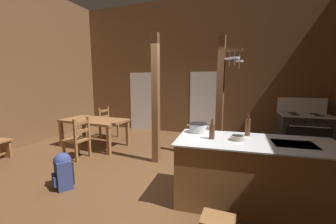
% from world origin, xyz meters
% --- Properties ---
extents(ground_plane, '(8.68, 7.70, 0.10)m').
position_xyz_m(ground_plane, '(0.00, 0.00, -0.05)').
color(ground_plane, brown).
extents(wall_back, '(8.68, 0.14, 4.37)m').
position_xyz_m(wall_back, '(0.00, 3.52, 2.19)').
color(wall_back, brown).
rests_on(wall_back, ground_plane).
extents(glazed_door_back_left, '(1.00, 0.01, 2.05)m').
position_xyz_m(glazed_door_back_left, '(-1.77, 3.45, 1.02)').
color(glazed_door_back_left, white).
rests_on(glazed_door_back_left, ground_plane).
extents(glazed_panel_back_right, '(0.84, 0.01, 2.05)m').
position_xyz_m(glazed_panel_back_right, '(0.39, 3.45, 1.02)').
color(glazed_panel_back_right, white).
rests_on(glazed_panel_back_right, ground_plane).
extents(kitchen_island, '(2.22, 1.10, 0.93)m').
position_xyz_m(kitchen_island, '(1.78, -0.26, 0.46)').
color(kitchen_island, brown).
rests_on(kitchen_island, ground_plane).
extents(stove_range, '(1.16, 0.84, 1.32)m').
position_xyz_m(stove_range, '(3.09, 2.67, 0.48)').
color(stove_range, '#282828').
rests_on(stove_range, ground_plane).
extents(support_post_with_pot_rack, '(0.54, 0.25, 2.72)m').
position_xyz_m(support_post_with_pot_rack, '(1.15, 1.45, 1.47)').
color(support_post_with_pot_rack, brown).
rests_on(support_post_with_pot_rack, ground_plane).
extents(support_post_center, '(0.14, 0.14, 2.72)m').
position_xyz_m(support_post_center, '(-0.13, 0.75, 1.36)').
color(support_post_center, brown).
rests_on(support_post_center, ground_plane).
extents(dining_table, '(1.76, 1.02, 0.74)m').
position_xyz_m(dining_table, '(-2.12, 1.20, 0.65)').
color(dining_table, brown).
rests_on(dining_table, ground_plane).
extents(ladderback_chair_near_window, '(0.48, 0.48, 0.95)m').
position_xyz_m(ladderback_chair_near_window, '(-2.30, 2.04, 0.45)').
color(ladderback_chair_near_window, brown).
rests_on(ladderback_chair_near_window, ground_plane).
extents(ladderback_chair_by_post, '(0.48, 0.48, 0.95)m').
position_xyz_m(ladderback_chair_by_post, '(-1.88, 0.35, 0.45)').
color(ladderback_chair_by_post, brown).
rests_on(ladderback_chair_by_post, ground_plane).
extents(backpack, '(0.39, 0.38, 0.60)m').
position_xyz_m(backpack, '(-1.15, -0.80, 0.31)').
color(backpack, navy).
rests_on(backpack, ground_plane).
extents(stockpot_on_counter, '(0.35, 0.29, 0.15)m').
position_xyz_m(stockpot_on_counter, '(0.93, -0.03, 1.01)').
color(stockpot_on_counter, silver).
rests_on(stockpot_on_counter, kitchen_island).
extents(mixing_bowl_on_counter, '(0.19, 0.19, 0.07)m').
position_xyz_m(mixing_bowl_on_counter, '(1.54, -0.30, 0.96)').
color(mixing_bowl_on_counter, '#B2A893').
rests_on(mixing_bowl_on_counter, kitchen_island).
extents(bottle_tall_on_counter, '(0.07, 0.07, 0.35)m').
position_xyz_m(bottle_tall_on_counter, '(1.68, 0.02, 1.07)').
color(bottle_tall_on_counter, '#56331E').
rests_on(bottle_tall_on_counter, kitchen_island).
extents(bottle_short_on_counter, '(0.08, 0.08, 0.29)m').
position_xyz_m(bottle_short_on_counter, '(1.19, -0.35, 1.05)').
color(bottle_short_on_counter, '#56331E').
rests_on(bottle_short_on_counter, kitchen_island).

